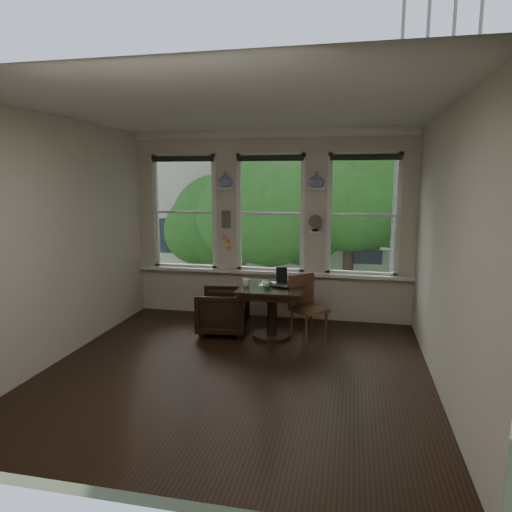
% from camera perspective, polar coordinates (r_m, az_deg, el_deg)
% --- Properties ---
extents(ground, '(4.50, 4.50, 0.00)m').
position_cam_1_polar(ground, '(5.62, -2.42, -13.99)').
color(ground, black).
rests_on(ground, ground).
extents(ceiling, '(4.50, 4.50, 0.00)m').
position_cam_1_polar(ceiling, '(5.20, -2.67, 17.89)').
color(ceiling, silver).
rests_on(ceiling, ground).
extents(wall_back, '(4.50, 0.00, 4.50)m').
position_cam_1_polar(wall_back, '(7.39, 1.86, 3.79)').
color(wall_back, beige).
rests_on(wall_back, ground).
extents(wall_front, '(4.50, 0.00, 4.50)m').
position_cam_1_polar(wall_front, '(3.12, -13.01, -4.60)').
color(wall_front, beige).
rests_on(wall_front, ground).
extents(wall_left, '(0.00, 4.50, 4.50)m').
position_cam_1_polar(wall_left, '(6.16, -23.24, 1.84)').
color(wall_left, beige).
rests_on(wall_left, ground).
extents(wall_right, '(0.00, 4.50, 4.50)m').
position_cam_1_polar(wall_right, '(5.13, 22.59, 0.45)').
color(wall_right, beige).
rests_on(wall_right, ground).
extents(window_left, '(1.10, 0.12, 1.90)m').
position_cam_1_polar(window_left, '(7.76, -8.78, 5.45)').
color(window_left, white).
rests_on(window_left, ground).
extents(window_center, '(1.10, 0.12, 1.90)m').
position_cam_1_polar(window_center, '(7.37, 1.87, 5.34)').
color(window_center, white).
rests_on(window_center, ground).
extents(window_right, '(1.10, 0.12, 1.90)m').
position_cam_1_polar(window_right, '(7.26, 13.25, 5.02)').
color(window_right, white).
rests_on(window_right, ground).
extents(shelf_left, '(0.26, 0.16, 0.03)m').
position_cam_1_polar(shelf_left, '(7.42, -3.84, 8.45)').
color(shelf_left, white).
rests_on(shelf_left, ground).
extents(shelf_right, '(0.26, 0.16, 0.03)m').
position_cam_1_polar(shelf_right, '(7.16, 7.52, 8.34)').
color(shelf_right, white).
rests_on(shelf_right, ground).
extents(intercom, '(0.14, 0.06, 0.28)m').
position_cam_1_polar(intercom, '(7.47, -3.73, 4.62)').
color(intercom, '#59544F').
rests_on(intercom, ground).
extents(sticky_notes, '(0.16, 0.01, 0.24)m').
position_cam_1_polar(sticky_notes, '(7.52, -3.69, 1.96)').
color(sticky_notes, pink).
rests_on(sticky_notes, ground).
extents(desk_fan, '(0.20, 0.20, 0.24)m').
position_cam_1_polar(desk_fan, '(7.17, 7.41, 3.78)').
color(desk_fan, '#59544F').
rests_on(desk_fan, ground).
extents(vase_left, '(0.24, 0.24, 0.25)m').
position_cam_1_polar(vase_left, '(7.41, -3.85, 9.52)').
color(vase_left, silver).
rests_on(vase_left, shelf_left).
extents(vase_right, '(0.24, 0.24, 0.25)m').
position_cam_1_polar(vase_right, '(7.16, 7.55, 9.46)').
color(vase_right, silver).
rests_on(vase_right, shelf_right).
extents(table, '(0.90, 0.90, 0.75)m').
position_cam_1_polar(table, '(6.55, 2.03, -7.02)').
color(table, black).
rests_on(table, ground).
extents(armchair_left, '(0.79, 0.77, 0.65)m').
position_cam_1_polar(armchair_left, '(6.77, -4.18, -6.91)').
color(armchair_left, black).
rests_on(armchair_left, ground).
extents(cushion_red, '(0.45, 0.45, 0.06)m').
position_cam_1_polar(cushion_red, '(6.74, -4.19, -5.90)').
color(cushion_red, maroon).
rests_on(cushion_red, armchair_left).
extents(side_chair_right, '(0.59, 0.59, 0.92)m').
position_cam_1_polar(side_chair_right, '(6.44, 6.66, -6.60)').
color(side_chair_right, '#4C2E1B').
rests_on(side_chair_right, ground).
extents(laptop, '(0.41, 0.34, 0.03)m').
position_cam_1_polar(laptop, '(6.38, 2.51, -3.85)').
color(laptop, black).
rests_on(laptop, table).
extents(mug, '(0.13, 0.13, 0.10)m').
position_cam_1_polar(mug, '(6.48, -1.23, -3.29)').
color(mug, white).
rests_on(mug, table).
extents(drinking_glass, '(0.16, 0.16, 0.10)m').
position_cam_1_polar(drinking_glass, '(6.27, 1.47, -3.75)').
color(drinking_glass, white).
rests_on(drinking_glass, table).
extents(tablet, '(0.17, 0.12, 0.22)m').
position_cam_1_polar(tablet, '(6.70, 3.23, -2.36)').
color(tablet, black).
rests_on(tablet, table).
extents(papers, '(0.22, 0.30, 0.00)m').
position_cam_1_polar(papers, '(6.62, 1.55, -3.47)').
color(papers, silver).
rests_on(papers, table).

